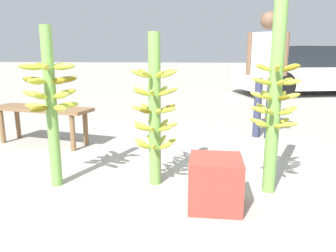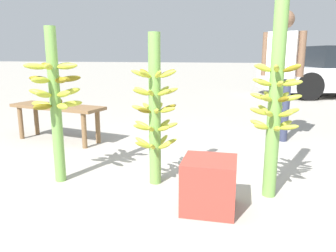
% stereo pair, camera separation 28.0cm
% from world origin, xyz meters
% --- Properties ---
extents(ground_plane, '(80.00, 80.00, 0.00)m').
position_xyz_m(ground_plane, '(0.00, 0.00, 0.00)').
color(ground_plane, '#9E998E').
extents(banana_stalk_left, '(0.46, 0.46, 1.35)m').
position_xyz_m(banana_stalk_left, '(-0.91, 0.07, 0.76)').
color(banana_stalk_left, '#6B9E47').
rests_on(banana_stalk_left, ground_plane).
extents(banana_stalk_center, '(0.40, 0.40, 1.30)m').
position_xyz_m(banana_stalk_center, '(-0.06, 0.20, 0.65)').
color(banana_stalk_center, '#6B9E47').
rests_on(banana_stalk_center, ground_plane).
extents(banana_stalk_right, '(0.39, 0.39, 1.65)m').
position_xyz_m(banana_stalk_right, '(0.91, 0.15, 0.82)').
color(banana_stalk_right, '#6B9E47').
rests_on(banana_stalk_right, ground_plane).
extents(vendor_person, '(0.53, 0.29, 1.65)m').
position_xyz_m(vendor_person, '(1.14, 1.98, 1.00)').
color(vendor_person, '#2D334C').
rests_on(vendor_person, ground_plane).
extents(market_bench, '(1.35, 0.65, 0.47)m').
position_xyz_m(market_bench, '(-1.66, 1.32, 0.39)').
color(market_bench, brown).
rests_on(market_bench, ground_plane).
extents(parked_car, '(4.56, 2.71, 1.31)m').
position_xyz_m(parked_car, '(3.41, 7.20, 0.64)').
color(parked_car, silver).
rests_on(parked_car, ground_plane).
extents(produce_crate, '(0.38, 0.38, 0.38)m').
position_xyz_m(produce_crate, '(0.45, -0.20, 0.19)').
color(produce_crate, '#B2382D').
rests_on(produce_crate, ground_plane).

